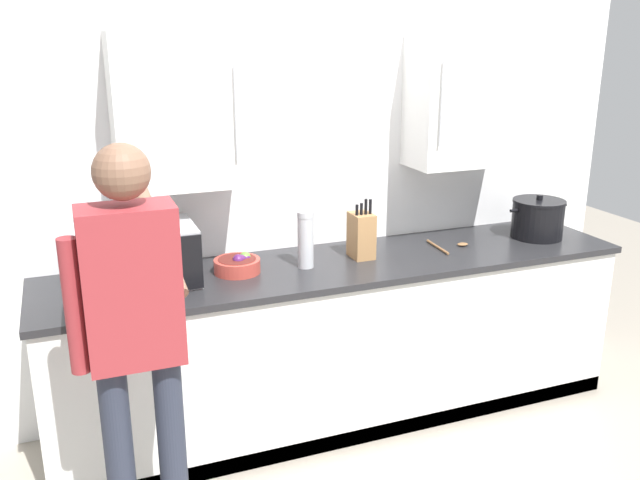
{
  "coord_description": "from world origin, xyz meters",
  "views": [
    {
      "loc": [
        -1.34,
        -2.36,
        2.08
      ],
      "look_at": [
        -0.15,
        0.71,
        1.06
      ],
      "focal_mm": 37.86,
      "sensor_mm": 36.0,
      "label": 1
    }
  ],
  "objects_px": {
    "stock_pot": "(538,219)",
    "person_figure": "(135,329)",
    "wooden_spoon": "(450,246)",
    "thermos_flask": "(306,239)",
    "fruit_bowl": "(238,264)",
    "knife_block": "(361,235)",
    "microwave_oven": "(129,258)"
  },
  "relations": [
    {
      "from": "wooden_spoon",
      "to": "thermos_flask",
      "type": "bearing_deg",
      "value": -178.82
    },
    {
      "from": "microwave_oven",
      "to": "knife_block",
      "type": "height_order",
      "value": "knife_block"
    },
    {
      "from": "thermos_flask",
      "to": "person_figure",
      "type": "xyz_separation_m",
      "value": [
        -0.94,
        -0.73,
        -0.03
      ]
    },
    {
      "from": "fruit_bowl",
      "to": "wooden_spoon",
      "type": "bearing_deg",
      "value": -1.37
    },
    {
      "from": "stock_pot",
      "to": "thermos_flask",
      "type": "xyz_separation_m",
      "value": [
        -1.46,
        -0.0,
        0.04
      ]
    },
    {
      "from": "stock_pot",
      "to": "thermos_flask",
      "type": "distance_m",
      "value": 1.46
    },
    {
      "from": "fruit_bowl",
      "to": "knife_block",
      "type": "bearing_deg",
      "value": -0.43
    },
    {
      "from": "wooden_spoon",
      "to": "person_figure",
      "type": "relative_size",
      "value": 0.15
    },
    {
      "from": "microwave_oven",
      "to": "person_figure",
      "type": "height_order",
      "value": "person_figure"
    },
    {
      "from": "wooden_spoon",
      "to": "fruit_bowl",
      "type": "distance_m",
      "value": 1.22
    },
    {
      "from": "wooden_spoon",
      "to": "knife_block",
      "type": "bearing_deg",
      "value": 177.44
    },
    {
      "from": "person_figure",
      "to": "stock_pot",
      "type": "bearing_deg",
      "value": 17.03
    },
    {
      "from": "stock_pot",
      "to": "fruit_bowl",
      "type": "relative_size",
      "value": 1.69
    },
    {
      "from": "stock_pot",
      "to": "person_figure",
      "type": "relative_size",
      "value": 0.23
    },
    {
      "from": "thermos_flask",
      "to": "fruit_bowl",
      "type": "xyz_separation_m",
      "value": [
        -0.35,
        0.05,
        -0.11
      ]
    },
    {
      "from": "stock_pot",
      "to": "person_figure",
      "type": "height_order",
      "value": "person_figure"
    },
    {
      "from": "knife_block",
      "to": "person_figure",
      "type": "distance_m",
      "value": 1.49
    },
    {
      "from": "stock_pot",
      "to": "wooden_spoon",
      "type": "height_order",
      "value": "stock_pot"
    },
    {
      "from": "fruit_bowl",
      "to": "thermos_flask",
      "type": "bearing_deg",
      "value": -7.7
    },
    {
      "from": "fruit_bowl",
      "to": "person_figure",
      "type": "bearing_deg",
      "value": -127.15
    },
    {
      "from": "stock_pot",
      "to": "fruit_bowl",
      "type": "distance_m",
      "value": 1.81
    },
    {
      "from": "wooden_spoon",
      "to": "fruit_bowl",
      "type": "relative_size",
      "value": 1.09
    },
    {
      "from": "knife_block",
      "to": "thermos_flask",
      "type": "height_order",
      "value": "knife_block"
    },
    {
      "from": "thermos_flask",
      "to": "fruit_bowl",
      "type": "relative_size",
      "value": 1.27
    },
    {
      "from": "stock_pot",
      "to": "wooden_spoon",
      "type": "xyz_separation_m",
      "value": [
        -0.58,
        0.02,
        -0.1
      ]
    },
    {
      "from": "microwave_oven",
      "to": "wooden_spoon",
      "type": "height_order",
      "value": "microwave_oven"
    },
    {
      "from": "stock_pot",
      "to": "wooden_spoon",
      "type": "relative_size",
      "value": 1.56
    },
    {
      "from": "microwave_oven",
      "to": "fruit_bowl",
      "type": "relative_size",
      "value": 3.29
    },
    {
      "from": "thermos_flask",
      "to": "fruit_bowl",
      "type": "distance_m",
      "value": 0.37
    },
    {
      "from": "thermos_flask",
      "to": "person_figure",
      "type": "height_order",
      "value": "person_figure"
    },
    {
      "from": "stock_pot",
      "to": "wooden_spoon",
      "type": "bearing_deg",
      "value": 178.48
    },
    {
      "from": "microwave_oven",
      "to": "knife_block",
      "type": "distance_m",
      "value": 1.21
    }
  ]
}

